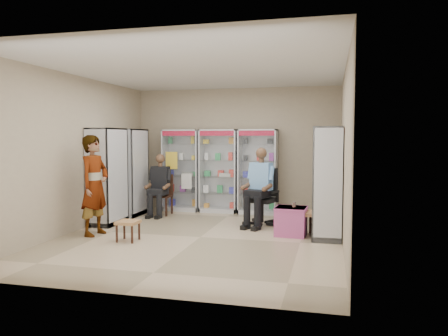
% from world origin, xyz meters
% --- Properties ---
extents(floor, '(6.00, 6.00, 0.00)m').
position_xyz_m(floor, '(0.00, 0.00, 0.00)').
color(floor, tan).
rests_on(floor, ground).
extents(room_shell, '(5.02, 6.02, 3.01)m').
position_xyz_m(room_shell, '(0.00, 0.00, 1.97)').
color(room_shell, tan).
rests_on(room_shell, ground).
extents(cabinet_back_left, '(0.90, 0.50, 2.00)m').
position_xyz_m(cabinet_back_left, '(-1.30, 2.73, 1.00)').
color(cabinet_back_left, '#ACADB3').
rests_on(cabinet_back_left, floor).
extents(cabinet_back_mid, '(0.90, 0.50, 2.00)m').
position_xyz_m(cabinet_back_mid, '(-0.35, 2.73, 1.00)').
color(cabinet_back_mid, '#B8BBC0').
rests_on(cabinet_back_mid, floor).
extents(cabinet_back_right, '(0.90, 0.50, 2.00)m').
position_xyz_m(cabinet_back_right, '(0.60, 2.73, 1.00)').
color(cabinet_back_right, '#A1A4A8').
rests_on(cabinet_back_right, floor).
extents(cabinet_right_far, '(0.90, 0.50, 2.00)m').
position_xyz_m(cabinet_right_far, '(2.23, 1.60, 1.00)').
color(cabinet_right_far, silver).
rests_on(cabinet_right_far, floor).
extents(cabinet_right_near, '(0.90, 0.50, 2.00)m').
position_xyz_m(cabinet_right_near, '(2.23, 0.50, 1.00)').
color(cabinet_right_near, '#B6B8BE').
rests_on(cabinet_right_near, floor).
extents(cabinet_left_far, '(0.90, 0.50, 2.00)m').
position_xyz_m(cabinet_left_far, '(-2.23, 1.80, 1.00)').
color(cabinet_left_far, '#A4A6AB').
rests_on(cabinet_left_far, floor).
extents(cabinet_left_near, '(0.90, 0.50, 2.00)m').
position_xyz_m(cabinet_left_near, '(-2.23, 0.70, 1.00)').
color(cabinet_left_near, silver).
rests_on(cabinet_left_near, floor).
extents(wooden_chair, '(0.42, 0.42, 0.94)m').
position_xyz_m(wooden_chair, '(-1.55, 2.00, 0.47)').
color(wooden_chair, black).
rests_on(wooden_chair, floor).
extents(seated_customer, '(0.44, 0.60, 1.34)m').
position_xyz_m(seated_customer, '(-1.55, 1.95, 0.67)').
color(seated_customer, black).
rests_on(seated_customer, floor).
extents(office_chair, '(0.81, 0.81, 1.18)m').
position_xyz_m(office_chair, '(0.92, 1.34, 0.59)').
color(office_chair, black).
rests_on(office_chair, floor).
extents(seated_shopkeeper, '(0.68, 0.80, 1.50)m').
position_xyz_m(seated_shopkeeper, '(0.92, 1.29, 0.75)').
color(seated_shopkeeper, '#6FA5DC').
rests_on(seated_shopkeeper, floor).
extents(pink_trunk, '(0.58, 0.56, 0.53)m').
position_xyz_m(pink_trunk, '(1.58, 0.55, 0.26)').
color(pink_trunk, '#C54E95').
rests_on(pink_trunk, floor).
extents(tea_glass, '(0.07, 0.07, 0.10)m').
position_xyz_m(tea_glass, '(1.64, 0.57, 0.57)').
color(tea_glass, '#561307').
rests_on(tea_glass, pink_trunk).
extents(woven_stool_a, '(0.52, 0.52, 0.45)m').
position_xyz_m(woven_stool_a, '(1.78, 0.61, 0.22)').
color(woven_stool_a, olive).
rests_on(woven_stool_a, floor).
extents(woven_stool_b, '(0.36, 0.36, 0.36)m').
position_xyz_m(woven_stool_b, '(-1.14, -0.59, 0.18)').
color(woven_stool_b, '#B47A4C').
rests_on(woven_stool_b, floor).
extents(standing_man, '(0.52, 0.72, 1.85)m').
position_xyz_m(standing_man, '(-1.95, -0.29, 0.93)').
color(standing_man, gray).
rests_on(standing_man, floor).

